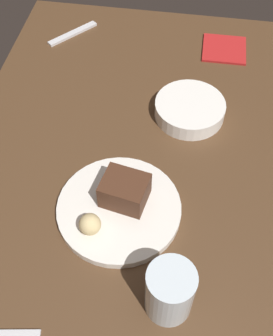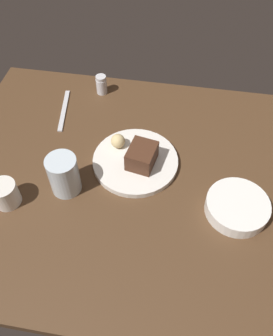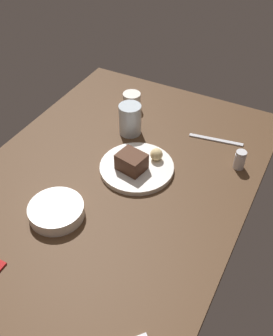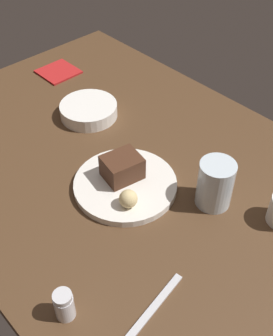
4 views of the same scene
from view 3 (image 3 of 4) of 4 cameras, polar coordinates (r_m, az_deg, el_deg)
dining_table at (r=124.86cm, az=-3.58°, el=-2.09°), size 120.00×84.00×3.00cm
dessert_plate at (r=126.19cm, az=0.04°, el=0.06°), size 23.94×23.94×1.70cm
chocolate_cake_slice at (r=122.77cm, az=-0.73°, el=0.92°), size 8.46×9.59×5.64cm
bread_roll at (r=126.80cm, az=2.93°, el=1.99°), size 4.08×4.08×4.08cm
salt_shaker at (r=129.77cm, az=14.82°, el=1.16°), size 3.58×3.58×6.49cm
water_glass at (r=138.83cm, az=-0.94°, el=7.09°), size 7.91×7.91×11.24cm
side_bowl at (r=114.12cm, az=-11.59°, el=-6.15°), size 15.89×15.89×3.71cm
coffee_cup at (r=152.79cm, az=-0.69°, el=9.71°), size 6.80×6.80×6.65cm
butter_knife at (r=140.96cm, az=11.50°, el=4.03°), size 4.45×18.98×0.50cm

